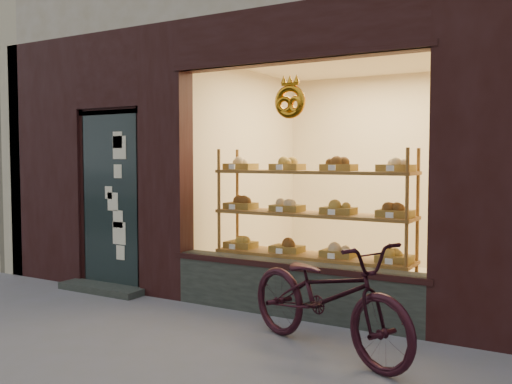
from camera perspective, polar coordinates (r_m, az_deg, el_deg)
The scene contains 3 objects.
ground at distance 4.53m, azimuth -14.47°, elevation -17.42°, with size 90.00×90.00×0.00m, color #59595A.
display_shelf at distance 6.14m, azimuth 5.63°, elevation -3.52°, with size 2.20×0.45×1.70m.
bicycle at distance 4.78m, azimuth 7.08°, elevation -10.24°, with size 0.63×1.81×0.95m, color black.
Camera 1 is at (3.00, -2.98, 1.61)m, focal length 40.00 mm.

